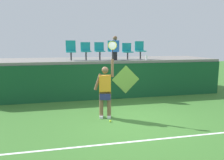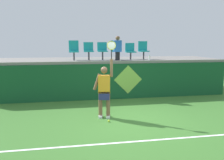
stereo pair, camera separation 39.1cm
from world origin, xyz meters
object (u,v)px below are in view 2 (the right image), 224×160
stadium_chair_1 (89,50)px  stadium_chair_2 (102,50)px  tennis_ball (109,121)px  stadium_chair_0 (74,50)px  spectator_0 (118,48)px  stadium_chair_3 (116,49)px  water_bottle (149,58)px  tennis_player (104,89)px  stadium_chair_4 (130,50)px  stadium_chair_5 (143,49)px

stadium_chair_1 → stadium_chair_2: 0.63m
tennis_ball → stadium_chair_2: bearing=85.4°
stadium_chair_0 → spectator_0: 1.98m
stadium_chair_3 → water_bottle: bearing=-23.1°
water_bottle → spectator_0: spectator_0 is taller
tennis_player → stadium_chair_2: 3.46m
stadium_chair_1 → stadium_chair_4: size_ratio=1.05×
stadium_chair_1 → water_bottle: bearing=-12.7°
stadium_chair_2 → stadium_chair_4: stadium_chair_2 is taller
tennis_player → stadium_chair_1: (-0.27, 3.23, 1.19)m
stadium_chair_5 → spectator_0: (-1.34, -0.45, 0.09)m
water_bottle → stadium_chair_5: 0.72m
water_bottle → tennis_ball: bearing=-127.5°
stadium_chair_5 → stadium_chair_2: bearing=-179.8°
water_bottle → stadium_chair_3: 1.61m
stadium_chair_0 → stadium_chair_2: 1.30m
tennis_ball → stadium_chair_0: size_ratio=0.07×
stadium_chair_1 → stadium_chair_5: (2.60, 0.01, 0.01)m
stadium_chair_3 → stadium_chair_2: bearing=-179.2°
tennis_player → spectator_0: spectator_0 is taller
stadium_chair_3 → spectator_0: 0.45m
stadium_chair_2 → stadium_chair_4: bearing=0.1°
stadium_chair_1 → stadium_chair_4: (1.96, 0.00, -0.03)m
water_bottle → stadium_chair_0: size_ratio=0.25×
tennis_ball → stadium_chair_5: stadium_chair_5 is taller
stadium_chair_4 → stadium_chair_3: bearing=179.5°
stadium_chair_4 → tennis_player: bearing=-117.7°
tennis_ball → stadium_chair_3: (0.92, 3.69, 2.14)m
stadium_chair_2 → stadium_chair_5: size_ratio=0.94×
stadium_chair_0 → tennis_player: bearing=-73.9°
stadium_chair_0 → spectator_0: spectator_0 is taller
stadium_chair_3 → spectator_0: spectator_0 is taller
tennis_ball → stadium_chair_0: bearing=105.2°
tennis_ball → water_bottle: 4.26m
stadium_chair_1 → stadium_chair_5: stadium_chair_5 is taller
spectator_0 → stadium_chair_2: bearing=145.0°
tennis_player → water_bottle: tennis_player is taller
spectator_0 → stadium_chair_0: bearing=166.9°
tennis_player → tennis_ball: tennis_player is taller
tennis_ball → stadium_chair_0: stadium_chair_0 is taller
stadium_chair_0 → stadium_chair_2: size_ratio=1.09×
stadium_chair_2 → spectator_0: (0.63, -0.44, 0.10)m
stadium_chair_0 → stadium_chair_2: (1.30, -0.01, -0.02)m
tennis_ball → water_bottle: (2.36, 3.08, 1.77)m
stadium_chair_2 → stadium_chair_1: bearing=180.0°
stadium_chair_0 → stadium_chair_3: bearing=-0.1°
tennis_ball → spectator_0: spectator_0 is taller
tennis_player → stadium_chair_2: (0.37, 3.23, 1.19)m
water_bottle → stadium_chair_4: bearing=140.4°
stadium_chair_0 → stadium_chair_3: 1.93m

